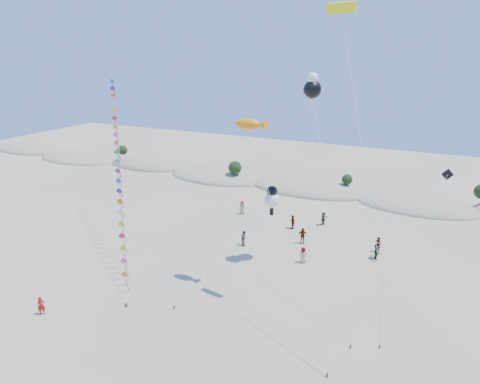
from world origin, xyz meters
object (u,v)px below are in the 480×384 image
at_px(kite_train, 117,163).
at_px(fish_kite, 251,125).
at_px(parafoil_kite, 343,17).
at_px(flyer_foreground, 41,306).

bearing_deg(kite_train, fish_kite, -5.90).
distance_m(parafoil_kite, flyer_foreground, 32.09).
height_order(kite_train, parafoil_kite, parafoil_kite).
height_order(fish_kite, flyer_foreground, fish_kite).
height_order(kite_train, flyer_foreground, kite_train).
relative_size(fish_kite, flyer_foreground, 9.46).
xyz_separation_m(parafoil_kite, flyer_foreground, (-20.23, -11.87, -21.90)).
bearing_deg(parafoil_kite, flyer_foreground, -149.60).
height_order(parafoil_kite, flyer_foreground, parafoil_kite).
bearing_deg(parafoil_kite, fish_kite, 178.81).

